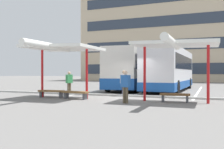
# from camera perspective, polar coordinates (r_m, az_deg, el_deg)

# --- Properties ---
(ground_plane) EXTENTS (160.00, 160.00, 0.00)m
(ground_plane) POSITION_cam_1_polar(r_m,az_deg,el_deg) (15.57, 3.32, -5.17)
(ground_plane) COLOR slate
(terminal_building) EXTENTS (35.70, 15.02, 18.48)m
(terminal_building) POSITION_cam_1_polar(r_m,az_deg,el_deg) (49.64, 15.95, 7.78)
(terminal_building) COLOR #C6B293
(terminal_building) RESTS_ON ground
(coach_bus_0) EXTENTS (3.49, 12.19, 3.82)m
(coach_bus_0) POSITION_cam_1_polar(r_m,az_deg,el_deg) (23.73, 5.04, 1.06)
(coach_bus_0) COLOR silver
(coach_bus_0) RESTS_ON ground
(coach_bus_1) EXTENTS (2.83, 10.55, 3.75)m
(coach_bus_1) POSITION_cam_1_polar(r_m,az_deg,el_deg) (21.50, 13.09, 1.12)
(coach_bus_1) COLOR silver
(coach_bus_1) RESTS_ON ground
(lane_stripe_0) EXTENTS (0.16, 14.00, 0.01)m
(lane_stripe_0) POSITION_cam_1_polar(r_m,az_deg,el_deg) (23.13, -0.77, -3.32)
(lane_stripe_0) COLOR white
(lane_stripe_0) RESTS_ON ground
(lane_stripe_1) EXTENTS (0.16, 14.00, 0.01)m
(lane_stripe_1) POSITION_cam_1_polar(r_m,az_deg,el_deg) (21.95, 8.76, -3.53)
(lane_stripe_1) COLOR white
(lane_stripe_1) RESTS_ON ground
(lane_stripe_2) EXTENTS (0.16, 14.00, 0.01)m
(lane_stripe_2) POSITION_cam_1_polar(r_m,az_deg,el_deg) (21.43, 19.05, -3.64)
(lane_stripe_2) COLOR white
(lane_stripe_2) RESTS_ON ground
(waiting_shelter_0) EXTENTS (4.07, 5.22, 3.13)m
(waiting_shelter_0) POSITION_cam_1_polar(r_m,az_deg,el_deg) (14.98, -11.51, 5.77)
(waiting_shelter_0) COLOR red
(waiting_shelter_0) RESTS_ON ground
(bench_0) EXTENTS (1.66, 0.55, 0.45)m
(bench_0) POSITION_cam_1_polar(r_m,az_deg,el_deg) (15.73, -13.62, -3.90)
(bench_0) COLOR brown
(bench_0) RESTS_ON ground
(bench_1) EXTENTS (1.63, 0.57, 0.45)m
(bench_1) POSITION_cam_1_polar(r_m,az_deg,el_deg) (14.59, -8.30, -4.23)
(bench_1) COLOR brown
(bench_1) RESTS_ON ground
(waiting_shelter_1) EXTENTS (4.18, 4.47, 3.12)m
(waiting_shelter_1) POSITION_cam_1_polar(r_m,az_deg,el_deg) (13.07, 13.97, 6.46)
(waiting_shelter_1) COLOR red
(waiting_shelter_1) RESTS_ON ground
(bench_2) EXTENTS (1.53, 0.55, 0.45)m
(bench_2) POSITION_cam_1_polar(r_m,az_deg,el_deg) (13.30, 14.09, -4.71)
(bench_2) COLOR brown
(bench_2) RESTS_ON ground
(platform_kerb) EXTENTS (44.00, 0.24, 0.12)m
(platform_kerb) POSITION_cam_1_polar(r_m,az_deg,el_deg) (15.95, 3.78, -4.81)
(platform_kerb) COLOR #ADADA8
(platform_kerb) RESTS_ON ground
(waiting_passenger_0) EXTENTS (0.51, 0.36, 1.62)m
(waiting_passenger_0) POSITION_cam_1_polar(r_m,az_deg,el_deg) (12.47, 3.08, -2.29)
(waiting_passenger_0) COLOR brown
(waiting_passenger_0) RESTS_ON ground
(waiting_passenger_1) EXTENTS (0.35, 0.51, 1.59)m
(waiting_passenger_1) POSITION_cam_1_polar(r_m,az_deg,el_deg) (17.75, -9.70, -1.53)
(waiting_passenger_1) COLOR brown
(waiting_passenger_1) RESTS_ON ground
(waiting_passenger_2) EXTENTS (0.52, 0.46, 1.66)m
(waiting_passenger_2) POSITION_cam_1_polar(r_m,az_deg,el_deg) (16.20, 2.76, -1.56)
(waiting_passenger_2) COLOR #33384C
(waiting_passenger_2) RESTS_ON ground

